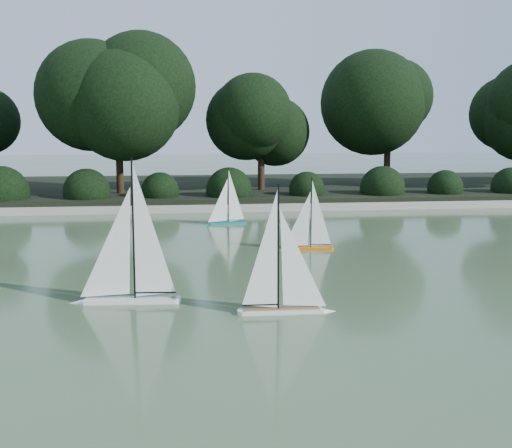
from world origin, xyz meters
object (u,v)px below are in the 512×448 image
Objects in this scene: sailboat_white_b at (290,292)px; sailboat_orange at (304,237)px; sailboat_white_a at (121,279)px; sailboat_teal at (224,215)px.

sailboat_white_b reaches higher than sailboat_orange.
sailboat_white_a reaches higher than sailboat_teal.
sailboat_orange reaches higher than sailboat_teal.
sailboat_orange is (2.91, 3.11, -0.09)m from sailboat_white_a.
sailboat_white_a is 1.40× the size of sailboat_orange.
sailboat_white_b is 3.88m from sailboat_orange.
sailboat_teal is (-1.23, 3.03, -0.01)m from sailboat_orange.
sailboat_orange is at bearing 46.84° from sailboat_white_a.
sailboat_orange is 3.27m from sailboat_teal.
sailboat_teal is at bearing 74.70° from sailboat_white_a.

